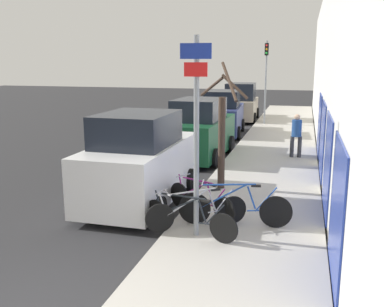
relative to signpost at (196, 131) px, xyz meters
name	(u,v)px	position (x,y,z in m)	size (l,w,h in m)	color
ground_plane	(203,157)	(-1.68, 7.63, -2.28)	(80.00, 80.00, 0.00)	#28282B
sidewalk_curb	(277,145)	(0.92, 10.43, -2.20)	(3.20, 32.00, 0.15)	#ADA89E
building_facade	(324,70)	(2.67, 10.33, 0.94)	(0.23, 32.00, 6.50)	silver
signpost	(196,131)	(0.00, 0.00, 0.00)	(0.59, 0.13, 3.90)	gray
bicycle_0	(188,218)	(-0.16, -0.03, -1.77)	(2.11, 0.71, 0.83)	black
bicycle_1	(197,211)	(-0.07, 0.37, -1.76)	(1.89, 1.22, 0.84)	black
bicycle_2	(235,208)	(0.67, 0.68, -1.72)	(2.38, 0.49, 0.95)	black
bicycle_3	(201,200)	(-0.18, 1.12, -1.76)	(1.77, 1.12, 0.84)	black
parked_car_0	(140,162)	(-1.98, 2.01, -1.20)	(2.12, 4.20, 2.34)	silver
parked_car_1	(200,131)	(-1.73, 7.40, -1.25)	(2.11, 4.25, 2.24)	#144728
parked_car_2	(223,115)	(-1.89, 12.75, -1.28)	(2.17, 4.28, 2.19)	navy
parked_car_3	(241,104)	(-1.80, 18.20, -1.25)	(2.20, 4.36, 2.28)	gray
pedestrian_near	(296,132)	(1.75, 7.86, -1.22)	(0.41, 0.35, 1.57)	#333338
street_tree	(222,133)	(-0.12, 3.33, -0.59)	(1.48, 1.78, 3.41)	#3D2D23
traffic_light	(266,71)	(-0.15, 16.08, 0.76)	(0.20, 0.30, 4.50)	gray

